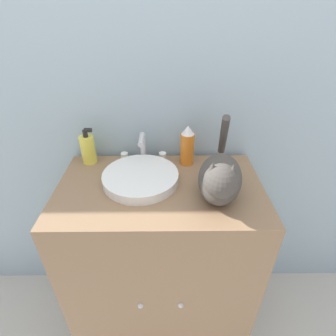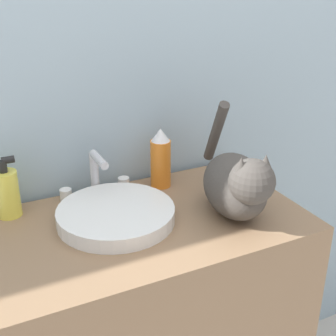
{
  "view_description": "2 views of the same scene",
  "coord_description": "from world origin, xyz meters",
  "views": [
    {
      "loc": [
        0.02,
        -0.57,
        1.5
      ],
      "look_at": [
        0.03,
        0.23,
        0.98
      ],
      "focal_mm": 28.0,
      "sensor_mm": 36.0,
      "label": 1
    },
    {
      "loc": [
        -0.4,
        -0.7,
        1.49
      ],
      "look_at": [
        0.04,
        0.21,
        1.05
      ],
      "focal_mm": 50.0,
      "sensor_mm": 36.0,
      "label": 2
    }
  ],
  "objects": [
    {
      "name": "sink_basin",
      "position": [
        -0.07,
        0.26,
        0.92
      ],
      "size": [
        0.29,
        0.29,
        0.04
      ],
      "color": "white",
      "rests_on": "vanity_cabinet"
    },
    {
      "name": "wall_back",
      "position": [
        0.0,
        0.51,
        1.25
      ],
      "size": [
        6.0,
        0.05,
        2.5
      ],
      "color": "#9EB7C6",
      "rests_on": "ground_plane"
    },
    {
      "name": "spray_bottle",
      "position": [
        0.11,
        0.4,
        0.98
      ],
      "size": [
        0.06,
        0.06,
        0.17
      ],
      "color": "orange",
      "rests_on": "vanity_cabinet"
    },
    {
      "name": "cat",
      "position": [
        0.21,
        0.15,
        0.99
      ],
      "size": [
        0.19,
        0.37,
        0.27
      ],
      "rotation": [
        0.0,
        0.0,
        -1.77
      ],
      "color": "#47423D",
      "rests_on": "vanity_cabinet"
    },
    {
      "name": "faucet",
      "position": [
        -0.07,
        0.41,
        0.96
      ],
      "size": [
        0.2,
        0.11,
        0.14
      ],
      "color": "silver",
      "rests_on": "vanity_cabinet"
    },
    {
      "name": "soap_bottle",
      "position": [
        -0.31,
        0.41,
        0.96
      ],
      "size": [
        0.06,
        0.06,
        0.16
      ],
      "color": "#EADB4C",
      "rests_on": "vanity_cabinet"
    }
  ]
}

